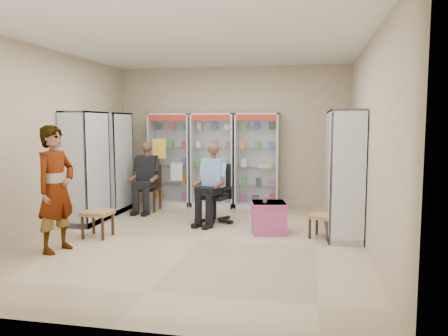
% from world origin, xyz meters
% --- Properties ---
extents(floor, '(6.00, 6.00, 0.00)m').
position_xyz_m(floor, '(0.00, 0.00, 0.00)').
color(floor, tan).
rests_on(floor, ground).
extents(room_shell, '(5.02, 6.02, 3.01)m').
position_xyz_m(room_shell, '(0.00, 0.00, 1.97)').
color(room_shell, '#C2B190').
rests_on(room_shell, ground).
extents(cabinet_back_left, '(0.90, 0.50, 2.00)m').
position_xyz_m(cabinet_back_left, '(-1.30, 2.73, 1.00)').
color(cabinet_back_left, '#9FA2A6').
rests_on(cabinet_back_left, floor).
extents(cabinet_back_mid, '(0.90, 0.50, 2.00)m').
position_xyz_m(cabinet_back_mid, '(-0.35, 2.73, 1.00)').
color(cabinet_back_mid, '#AEB1B5').
rests_on(cabinet_back_mid, floor).
extents(cabinet_back_right, '(0.90, 0.50, 2.00)m').
position_xyz_m(cabinet_back_right, '(0.60, 2.73, 1.00)').
color(cabinet_back_right, '#A5A6AC').
rests_on(cabinet_back_right, floor).
extents(cabinet_right_far, '(0.90, 0.50, 2.00)m').
position_xyz_m(cabinet_right_far, '(2.23, 1.60, 1.00)').
color(cabinet_right_far, '#B0B3B7').
rests_on(cabinet_right_far, floor).
extents(cabinet_right_near, '(0.90, 0.50, 2.00)m').
position_xyz_m(cabinet_right_near, '(2.23, 0.50, 1.00)').
color(cabinet_right_near, '#A6A8AD').
rests_on(cabinet_right_near, floor).
extents(cabinet_left_far, '(0.90, 0.50, 2.00)m').
position_xyz_m(cabinet_left_far, '(-2.23, 1.80, 1.00)').
color(cabinet_left_far, '#ADB0B4').
rests_on(cabinet_left_far, floor).
extents(cabinet_left_near, '(0.90, 0.50, 2.00)m').
position_xyz_m(cabinet_left_near, '(-2.23, 0.70, 1.00)').
color(cabinet_left_near, '#AFB0B7').
rests_on(cabinet_left_near, floor).
extents(wooden_chair, '(0.42, 0.42, 0.94)m').
position_xyz_m(wooden_chair, '(-1.55, 2.00, 0.47)').
color(wooden_chair, black).
rests_on(wooden_chair, floor).
extents(seated_customer, '(0.44, 0.60, 1.34)m').
position_xyz_m(seated_customer, '(-1.55, 1.95, 0.67)').
color(seated_customer, black).
rests_on(seated_customer, floor).
extents(office_chair, '(0.72, 0.72, 1.06)m').
position_xyz_m(office_chair, '(0.01, 1.20, 0.53)').
color(office_chair, black).
rests_on(office_chair, floor).
extents(seated_shopkeeper, '(0.60, 0.72, 1.35)m').
position_xyz_m(seated_shopkeeper, '(0.01, 1.15, 0.68)').
color(seated_shopkeeper, '#6F92DC').
rests_on(seated_shopkeeper, floor).
extents(pink_trunk, '(0.62, 0.61, 0.51)m').
position_xyz_m(pink_trunk, '(1.04, 0.63, 0.26)').
color(pink_trunk, '#B2478F').
rests_on(pink_trunk, floor).
extents(tea_glass, '(0.07, 0.07, 0.10)m').
position_xyz_m(tea_glass, '(0.99, 0.57, 0.56)').
color(tea_glass, '#5E2808').
rests_on(tea_glass, pink_trunk).
extents(woven_stool_a, '(0.48, 0.48, 0.37)m').
position_xyz_m(woven_stool_a, '(1.90, 0.48, 0.19)').
color(woven_stool_a, '#8F5D3C').
rests_on(woven_stool_a, floor).
extents(woven_stool_b, '(0.43, 0.43, 0.42)m').
position_xyz_m(woven_stool_b, '(-1.58, -0.15, 0.21)').
color(woven_stool_b, '#A08543').
rests_on(woven_stool_b, floor).
extents(standing_man, '(0.56, 0.72, 1.77)m').
position_xyz_m(standing_man, '(-1.78, -0.96, 0.88)').
color(standing_man, gray).
rests_on(standing_man, floor).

